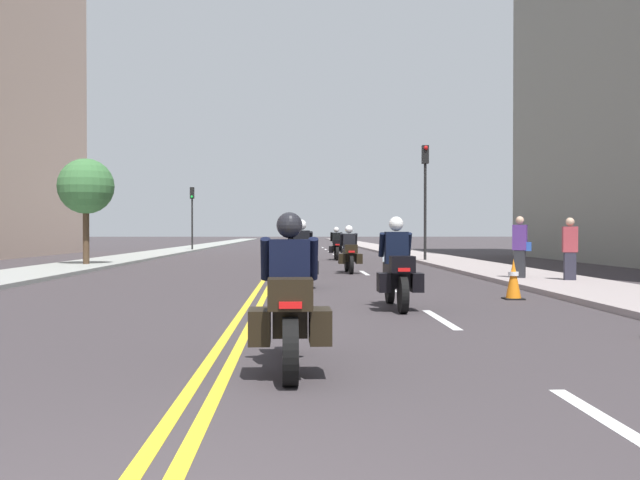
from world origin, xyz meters
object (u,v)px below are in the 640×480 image
at_px(motorcycle_5, 337,247).
at_px(motorcycle_0, 290,307).
at_px(traffic_cone_1, 513,279).
at_px(pedestrian_0, 570,250).
at_px(motorcycle_4, 295,249).
at_px(motorcycle_2, 301,260).
at_px(motorcycle_6, 296,244).
at_px(traffic_light_far, 192,207).
at_px(traffic_light_near, 425,182).
at_px(motorcycle_1, 397,272).
at_px(street_tree_0, 86,187).
at_px(motorcycle_3, 349,253).
at_px(pedestrian_1, 520,248).

bearing_deg(motorcycle_5, motorcycle_0, -93.90).
xyz_separation_m(traffic_cone_1, pedestrian_0, (2.66, 3.77, 0.48)).
xyz_separation_m(motorcycle_4, pedestrian_0, (7.06, -10.12, 0.24)).
relative_size(motorcycle_2, motorcycle_6, 0.93).
relative_size(motorcycle_0, motorcycle_6, 0.97).
bearing_deg(traffic_light_far, motorcycle_6, -55.18).
relative_size(motorcycle_6, traffic_cone_1, 2.81).
distance_m(motorcycle_0, motorcycle_5, 26.49).
xyz_separation_m(traffic_light_near, pedestrian_0, (1.35, -12.74, -2.65)).
bearing_deg(motorcycle_5, motorcycle_1, -90.01).
bearing_deg(motorcycle_6, street_tree_0, -128.16).
xyz_separation_m(traffic_light_far, pedestrian_0, (14.28, -30.99, -2.19)).
bearing_deg(traffic_cone_1, motorcycle_3, 106.37).
distance_m(motorcycle_1, motorcycle_4, 15.61).
bearing_deg(motorcycle_3, motorcycle_0, -97.85).
bearing_deg(motorcycle_2, pedestrian_0, 2.24).
xyz_separation_m(traffic_cone_1, street_tree_0, (-12.42, 13.05, 2.67)).
distance_m(motorcycle_2, motorcycle_6, 21.19).
xyz_separation_m(motorcycle_3, street_tree_0, (-9.79, 4.12, 2.43)).
distance_m(motorcycle_3, traffic_light_far, 27.46).
height_order(motorcycle_5, traffic_light_near, traffic_light_near).
bearing_deg(traffic_light_near, pedestrian_1, -88.31).
bearing_deg(traffic_light_near, motorcycle_5, 141.70).
xyz_separation_m(motorcycle_6, traffic_light_near, (5.67, -7.82, 2.86)).
xyz_separation_m(motorcycle_2, motorcycle_4, (-0.17, 10.75, -0.02)).
distance_m(motorcycle_1, motorcycle_6, 26.01).
height_order(motorcycle_3, motorcycle_6, motorcycle_6).
xyz_separation_m(motorcycle_1, traffic_cone_1, (2.59, 1.62, -0.25)).
distance_m(motorcycle_5, motorcycle_6, 5.24).
height_order(motorcycle_2, traffic_cone_1, motorcycle_2).
distance_m(motorcycle_5, pedestrian_1, 15.35).
distance_m(pedestrian_1, street_tree_0, 16.52).
height_order(traffic_cone_1, pedestrian_1, pedestrian_1).
height_order(motorcycle_2, motorcycle_6, motorcycle_6).
xyz_separation_m(motorcycle_1, pedestrian_1, (4.24, 6.28, 0.26)).
height_order(motorcycle_0, motorcycle_5, motorcycle_5).
bearing_deg(motorcycle_2, motorcycle_6, 87.34).
height_order(pedestrian_0, street_tree_0, street_tree_0).
relative_size(traffic_light_far, street_tree_0, 1.07).
height_order(motorcycle_0, motorcycle_1, motorcycle_1).
bearing_deg(street_tree_0, pedestrian_1, -30.80).
bearing_deg(motorcycle_3, motorcycle_1, -91.19).
relative_size(motorcycle_2, street_tree_0, 0.51).
xyz_separation_m(motorcycle_5, pedestrian_1, (4.08, -14.80, 0.28)).
bearing_deg(motorcycle_1, pedestrian_1, 55.77).
height_order(motorcycle_0, pedestrian_0, pedestrian_0).
relative_size(motorcycle_3, pedestrian_1, 1.19).
xyz_separation_m(motorcycle_0, motorcycle_3, (1.81, 15.89, 0.02)).
distance_m(traffic_light_near, street_tree_0, 14.16).
height_order(motorcycle_6, street_tree_0, street_tree_0).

